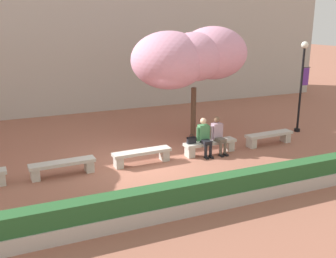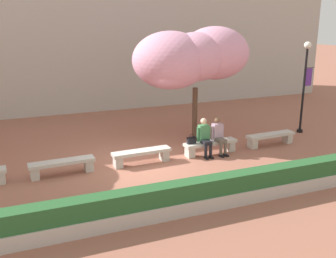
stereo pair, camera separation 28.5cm
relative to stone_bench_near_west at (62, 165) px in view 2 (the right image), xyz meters
name	(u,v)px [view 2 (the right image)]	position (x,y,z in m)	size (l,w,h in m)	color
ground_plane	(142,163)	(2.50, 0.00, -0.31)	(100.00, 100.00, 0.00)	#9E604C
building_facade	(79,23)	(2.50, 9.86, 3.99)	(28.00, 4.00, 8.60)	#B7B2A8
stone_bench_near_west	(62,165)	(0.00, 0.00, 0.00)	(1.94, 0.49, 0.45)	#BCB7AD
stone_bench_center	(142,154)	(2.50, 0.00, 0.00)	(1.94, 0.49, 0.45)	#BCB7AD
stone_bench_near_east	(210,145)	(5.01, 0.00, 0.00)	(1.94, 0.49, 0.45)	#BCB7AD
stone_bench_east_end	(271,137)	(7.51, 0.00, 0.00)	(1.94, 0.49, 0.45)	#BCB7AD
person_seated_left	(205,136)	(4.74, -0.05, 0.39)	(0.51, 0.69, 1.29)	black
person_seated_right	(218,134)	(5.28, -0.05, 0.39)	(0.51, 0.70, 1.29)	black
handbag	(192,140)	(4.29, 0.02, 0.27)	(0.30, 0.15, 0.34)	black
cherry_tree_main	(191,57)	(5.26, 2.16, 2.81)	(4.60, 2.90, 4.25)	#513828
lamp_post_with_banner	(305,79)	(9.72, 0.98, 1.91)	(0.54, 0.28, 3.67)	black
planter_hedge_foreground	(189,197)	(2.50, -3.57, 0.08)	(14.21, 0.50, 0.80)	#BCB7AD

